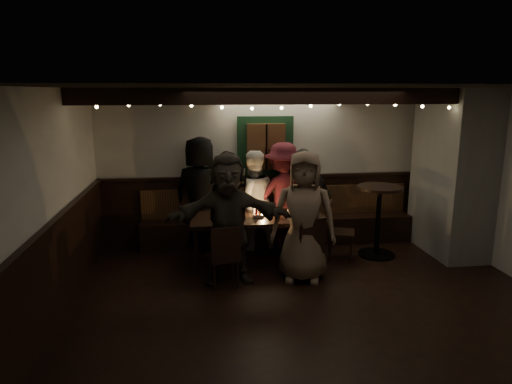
{
  "coord_description": "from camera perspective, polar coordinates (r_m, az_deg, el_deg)",
  "views": [
    {
      "loc": [
        -1.34,
        -5.14,
        2.56
      ],
      "look_at": [
        -0.47,
        1.6,
        1.05
      ],
      "focal_mm": 32.0,
      "sensor_mm": 36.0,
      "label": 1
    }
  ],
  "objects": [
    {
      "name": "person_g",
      "position": [
        6.2,
        5.96,
        -3.11
      ],
      "size": [
        0.99,
        0.78,
        1.79
      ],
      "primitive_type": "imported",
      "rotation": [
        0.0,
        0.0,
        -0.26
      ],
      "color": "#775E4C",
      "rests_on": "ground"
    },
    {
      "name": "chair_end",
      "position": [
        7.19,
        9.93,
        -4.28
      ],
      "size": [
        0.52,
        0.52,
        0.9
      ],
      "color": "black",
      "rests_on": "ground"
    },
    {
      "name": "room",
      "position": [
        7.14,
        12.48,
        0.22
      ],
      "size": [
        6.02,
        5.01,
        2.62
      ],
      "color": "black",
      "rests_on": "ground"
    },
    {
      "name": "person_c",
      "position": [
        7.44,
        -0.45,
        -1.04
      ],
      "size": [
        0.89,
        0.75,
        1.63
      ],
      "primitive_type": "imported",
      "rotation": [
        0.0,
        0.0,
        3.33
      ],
      "color": "silver",
      "rests_on": "ground"
    },
    {
      "name": "person_a",
      "position": [
        7.5,
        -6.97,
        -0.16
      ],
      "size": [
        1.06,
        0.89,
        1.85
      ],
      "primitive_type": "imported",
      "rotation": [
        0.0,
        0.0,
        2.74
      ],
      "color": "black",
      "rests_on": "ground"
    },
    {
      "name": "chair_near_left",
      "position": [
        6.03,
        -3.95,
        -7.63
      ],
      "size": [
        0.45,
        0.45,
        0.86
      ],
      "color": "black",
      "rests_on": "ground"
    },
    {
      "name": "person_d",
      "position": [
        7.51,
        3.4,
        -0.46
      ],
      "size": [
        1.22,
        0.83,
        1.75
      ],
      "primitive_type": "imported",
      "rotation": [
        0.0,
        0.0,
        3.31
      ],
      "color": "#40111A",
      "rests_on": "ground"
    },
    {
      "name": "person_f",
      "position": [
        6.12,
        -3.51,
        -3.32
      ],
      "size": [
        1.65,
        0.53,
        1.78
      ],
      "primitive_type": "imported",
      "rotation": [
        0.0,
        0.0,
        0.0
      ],
      "color": "#302923",
      "rests_on": "ground"
    },
    {
      "name": "high_top",
      "position": [
        7.37,
        15.07,
        -2.45
      ],
      "size": [
        0.7,
        0.7,
        1.12
      ],
      "color": "black",
      "rests_on": "ground"
    },
    {
      "name": "dining_table",
      "position": [
        6.86,
        0.2,
        -3.58
      ],
      "size": [
        2.01,
        0.86,
        0.87
      ],
      "color": "black",
      "rests_on": "ground"
    },
    {
      "name": "person_b",
      "position": [
        7.52,
        -3.76,
        -0.96
      ],
      "size": [
        0.65,
        0.49,
        1.62
      ],
      "primitive_type": "imported",
      "rotation": [
        0.0,
        0.0,
        3.33
      ],
      "color": "black",
      "rests_on": "ground"
    },
    {
      "name": "person_e",
      "position": [
        7.63,
        5.93,
        -0.71
      ],
      "size": [
        0.98,
        0.44,
        1.64
      ],
      "primitive_type": "imported",
      "rotation": [
        0.0,
        0.0,
        3.18
      ],
      "color": "#28282B",
      "rests_on": "ground"
    },
    {
      "name": "chair_near_right",
      "position": [
        6.32,
        6.6,
        -6.57
      ],
      "size": [
        0.51,
        0.51,
        0.89
      ],
      "color": "black",
      "rests_on": "ground"
    }
  ]
}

